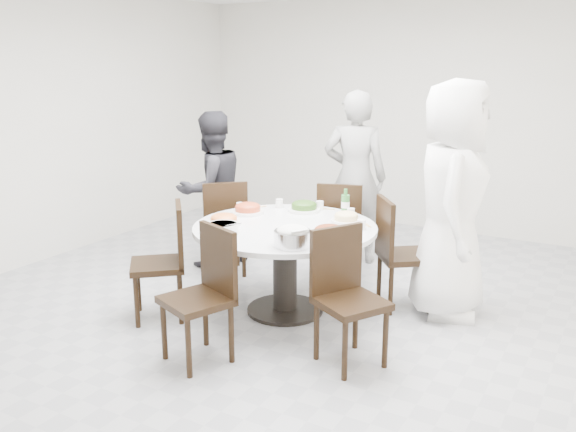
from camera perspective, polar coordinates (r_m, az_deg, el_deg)
The scene contains 23 objects.
floor at distance 5.30m, azimuth 1.50°, elevation -8.46°, with size 6.00×6.00×0.01m, color #A1A1A5.
wall_back at distance 7.68m, azimuth 12.45°, elevation 9.21°, with size 6.00×0.01×2.80m, color silver.
wall_left at distance 6.87m, azimuth -21.23°, elevation 7.97°, with size 0.01×6.00×2.80m, color silver.
dining_table at distance 5.07m, azimuth -0.28°, elevation -5.00°, with size 1.50×1.50×0.75m, color white.
chair_ne at distance 5.24m, azimuth 10.94°, elevation -3.46°, with size 0.42×0.42×0.95m, color black.
chair_n at distance 5.91m, azimuth 4.97°, elevation -1.19°, with size 0.42×0.42×0.95m, color black.
chair_nw at distance 5.99m, azimuth -6.10°, elevation -0.99°, with size 0.42×0.42×0.95m, color black.
chair_sw at distance 5.04m, azimuth -12.15°, elevation -4.26°, with size 0.42×0.42×0.95m, color black.
chair_s at distance 4.28m, azimuth -8.60°, elevation -7.55°, with size 0.42×0.42×0.95m, color black.
chair_se at distance 4.22m, azimuth 5.96°, elevation -7.80°, with size 0.42×0.42×0.95m, color black.
diner_right at distance 5.07m, azimuth 15.07°, elevation 1.41°, with size 0.94×0.61×1.93m, color white.
diner_middle at distance 6.28m, azimuth 6.28°, elevation 3.60°, with size 0.65×0.42×1.77m, color black.
diner_left at distance 6.20m, azimuth -7.18°, elevation 2.47°, with size 0.76×0.59×1.57m, color black.
dish_greens at distance 5.42m, azimuth 1.51°, elevation 0.83°, with size 0.29×0.29×0.07m, color white.
dish_pale at distance 5.07m, azimuth 5.47°, elevation -0.24°, with size 0.25×0.25×0.07m, color white.
dish_orange at distance 5.35m, azimuth -3.78°, elevation 0.64°, with size 0.29×0.29×0.08m, color white.
dish_redbrown at distance 4.63m, azimuth 3.91°, elevation -1.60°, with size 0.30×0.30×0.08m, color white.
dish_tofu at distance 4.99m, azimuth -6.03°, elevation -0.45°, with size 0.28×0.28×0.07m, color white.
rice_bowl at distance 4.40m, azimuth 0.44°, elevation -2.12°, with size 0.27×0.27×0.12m, color silver.
soup_bowl at distance 4.77m, azimuth -6.11°, elevation -1.13°, with size 0.25×0.25×0.08m, color white.
beverage_bottle at distance 5.24m, azimuth 5.39°, elevation 1.24°, with size 0.07×0.07×0.24m, color #2C6E2D.
tea_cups at distance 5.49m, azimuth 2.86°, elevation 1.03°, with size 0.07×0.07×0.08m, color white.
chopsticks at distance 5.50m, azimuth 3.41°, elevation 0.69°, with size 0.24×0.04×0.01m, color tan, non-canonical shape.
Camera 1 is at (2.32, -4.29, 2.07)m, focal length 38.00 mm.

